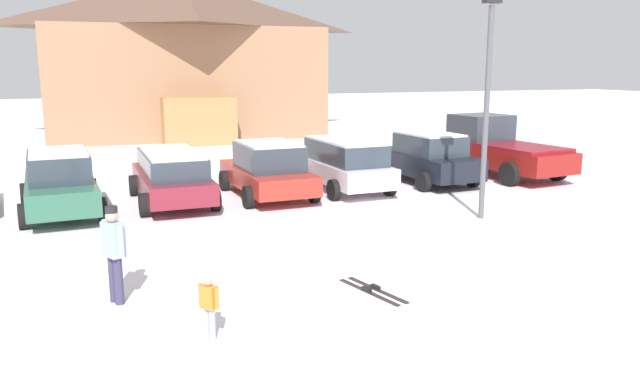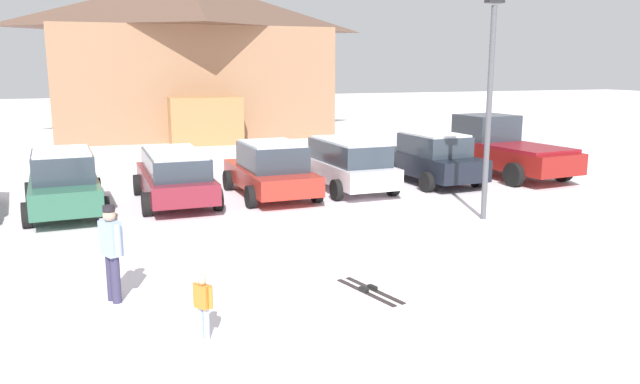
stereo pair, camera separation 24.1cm
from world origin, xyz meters
The scene contains 11 objects.
ski_lodge centered at (1.80, 32.67, 4.53)m, with size 15.54×12.28×8.93m.
parked_green_coupe centered at (-4.68, 13.04, 0.86)m, with size 2.26×4.88×1.73m.
parked_maroon_van centered at (-1.69, 13.28, 0.84)m, with size 2.16×4.79×1.53m.
parked_red_sedan centered at (1.16, 13.15, 0.84)m, with size 2.28×4.52×1.69m.
parked_white_suv centered at (3.73, 13.21, 0.89)m, with size 2.19×4.30×1.64m.
parked_black_sedan centered at (6.90, 13.45, 0.86)m, with size 2.32×4.46×1.72m.
pickup_truck centered at (10.06, 13.91, 0.99)m, with size 2.84×5.70×2.15m.
skier_child_in_orange_jacket centered at (-2.53, 3.65, 0.56)m, with size 0.26×0.31×0.99m.
skier_adult_in_blue_parka centered at (-3.70, 5.67, 0.94)m, with size 0.38×0.58×1.67m.
pair_of_skis centered at (0.56, 4.60, 0.02)m, with size 0.66×1.61×0.08m.
lamp_post centered at (5.60, 8.47, 3.17)m, with size 0.44×0.24×5.64m.
Camera 2 is at (-3.87, -4.94, 3.92)m, focal length 35.00 mm.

